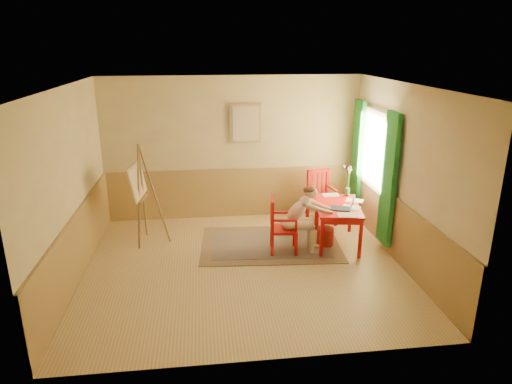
{
  "coord_description": "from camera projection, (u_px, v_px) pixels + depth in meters",
  "views": [
    {
      "loc": [
        -0.6,
        -6.41,
        3.36
      ],
      "look_at": [
        0.25,
        0.55,
        1.05
      ],
      "focal_mm": 31.7,
      "sensor_mm": 36.0,
      "label": 1
    }
  ],
  "objects": [
    {
      "name": "chair_left",
      "position": [
        281.0,
        225.0,
        7.52
      ],
      "size": [
        0.49,
        0.47,
        0.95
      ],
      "color": "red",
      "rests_on": "room"
    },
    {
      "name": "wall_portrait",
      "position": [
        246.0,
        123.0,
        8.67
      ],
      "size": [
        0.6,
        0.05,
        0.76
      ],
      "color": "tan",
      "rests_on": "room"
    },
    {
      "name": "vase",
      "position": [
        348.0,
        182.0,
        8.16
      ],
      "size": [
        0.19,
        0.28,
        0.56
      ],
      "color": "#3F724C",
      "rests_on": "table"
    },
    {
      "name": "figure",
      "position": [
        301.0,
        216.0,
        7.47
      ],
      "size": [
        0.89,
        0.42,
        1.17
      ],
      "color": "beige",
      "rests_on": "room"
    },
    {
      "name": "chair_back",
      "position": [
        321.0,
        197.0,
        8.77
      ],
      "size": [
        0.54,
        0.56,
        1.04
      ],
      "color": "red",
      "rests_on": "room"
    },
    {
      "name": "table",
      "position": [
        338.0,
        210.0,
        7.78
      ],
      "size": [
        0.91,
        1.31,
        0.72
      ],
      "color": "red",
      "rests_on": "room"
    },
    {
      "name": "wainscot",
      "position": [
        240.0,
        218.0,
        7.75
      ],
      "size": [
        5.0,
        4.5,
        1.0
      ],
      "color": "tan",
      "rests_on": "room"
    },
    {
      "name": "rug",
      "position": [
        270.0,
        244.0,
        7.93
      ],
      "size": [
        2.51,
        1.77,
        0.02
      ],
      "color": "#8C7251",
      "rests_on": "room"
    },
    {
      "name": "window",
      "position": [
        373.0,
        162.0,
        8.05
      ],
      "size": [
        0.12,
        2.01,
        2.2
      ],
      "color": "white",
      "rests_on": "room"
    },
    {
      "name": "easel",
      "position": [
        139.0,
        185.0,
        7.72
      ],
      "size": [
        0.63,
        0.8,
        1.78
      ],
      "color": "olive",
      "rests_on": "room"
    },
    {
      "name": "room",
      "position": [
        244.0,
        182.0,
        6.72
      ],
      "size": [
        5.04,
        4.54,
        2.84
      ],
      "color": "tan",
      "rests_on": "ground"
    },
    {
      "name": "papers",
      "position": [
        346.0,
        204.0,
        7.79
      ],
      "size": [
        0.7,
        1.26,
        0.0
      ],
      "color": "white",
      "rests_on": "table"
    },
    {
      "name": "wastebasket",
      "position": [
        325.0,
        237.0,
        7.86
      ],
      "size": [
        0.39,
        0.39,
        0.31
      ],
      "primitive_type": "cylinder",
      "rotation": [
        0.0,
        0.0,
        -0.46
      ],
      "color": "#B52C27",
      "rests_on": "room"
    },
    {
      "name": "laptop",
      "position": [
        344.0,
        207.0,
        7.54
      ],
      "size": [
        0.46,
        0.36,
        0.24
      ],
      "color": "#1E2338",
      "rests_on": "table"
    }
  ]
}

